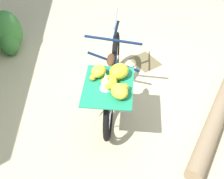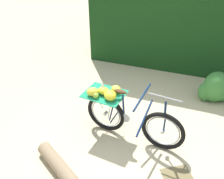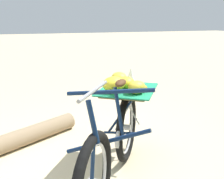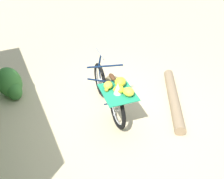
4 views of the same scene
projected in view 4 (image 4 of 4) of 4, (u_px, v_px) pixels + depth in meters
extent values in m
plane|color=beige|center=(110.00, 113.00, 4.82)|extent=(60.00, 60.00, 0.00)
torus|color=black|center=(100.00, 80.00, 5.13)|extent=(0.61, 0.52, 0.73)
torus|color=#B7B7BC|center=(100.00, 80.00, 5.13)|extent=(0.45, 0.38, 0.57)
cylinder|color=#B7B7BC|center=(100.00, 80.00, 5.13)|extent=(0.10, 0.10, 0.06)
torus|color=black|center=(117.00, 110.00, 4.33)|extent=(0.61, 0.52, 0.73)
torus|color=#B7B7BC|center=(117.00, 110.00, 4.33)|extent=(0.45, 0.38, 0.57)
cylinder|color=#B7B7BC|center=(117.00, 110.00, 4.33)|extent=(0.10, 0.10, 0.06)
cylinder|color=#0F2347|center=(105.00, 81.00, 4.79)|extent=(0.47, 0.57, 0.30)
cylinder|color=#0F2347|center=(105.00, 66.00, 4.51)|extent=(0.48, 0.57, 0.11)
cylinder|color=#0F2347|center=(111.00, 87.00, 4.43)|extent=(0.10, 0.11, 0.49)
cylinder|color=#0F2347|center=(114.00, 103.00, 4.47)|extent=(0.26, 0.31, 0.05)
cylinder|color=#0F2347|center=(114.00, 95.00, 4.31)|extent=(0.22, 0.26, 0.47)
cylinder|color=#0F2347|center=(100.00, 74.00, 5.05)|extent=(0.05, 0.05, 0.30)
cylinder|color=#0F2347|center=(100.00, 62.00, 4.87)|extent=(0.09, 0.10, 0.30)
cylinder|color=gray|center=(100.00, 53.00, 4.72)|extent=(0.42, 0.35, 0.02)
ellipsoid|color=#4C2D19|center=(112.00, 77.00, 4.23)|extent=(0.23, 0.21, 0.06)
cylinder|color=#B7B7BC|center=(110.00, 97.00, 4.60)|extent=(0.14, 0.12, 0.16)
cylinder|color=#B7B7BC|center=(115.00, 99.00, 4.29)|extent=(0.14, 0.17, 0.39)
cylinder|color=#B7B7BC|center=(120.00, 106.00, 4.13)|extent=(0.17, 0.20, 0.39)
cube|color=brown|center=(118.00, 93.00, 4.09)|extent=(0.74, 0.72, 0.02)
cube|color=#1E8C60|center=(118.00, 92.00, 4.08)|extent=(0.87, 0.85, 0.01)
ellipsoid|color=yellow|center=(119.00, 89.00, 4.03)|extent=(0.25, 0.24, 0.12)
ellipsoid|color=yellow|center=(128.00, 92.00, 3.95)|extent=(0.23, 0.20, 0.14)
ellipsoid|color=yellow|center=(120.00, 82.00, 4.18)|extent=(0.26, 0.28, 0.16)
ellipsoid|color=yellow|center=(108.00, 85.00, 4.13)|extent=(0.21, 0.23, 0.13)
sphere|color=gold|center=(115.00, 90.00, 4.05)|extent=(0.09, 0.09, 0.09)
sphere|color=gold|center=(106.00, 90.00, 4.06)|extent=(0.07, 0.07, 0.07)
sphere|color=#8CAD38|center=(129.00, 90.00, 4.05)|extent=(0.10, 0.10, 0.10)
cone|color=white|center=(118.00, 88.00, 3.97)|extent=(0.20, 0.20, 0.21)
cylinder|color=#937A5B|center=(173.00, 98.00, 5.04)|extent=(1.07, 1.86, 0.21)
ellipsoid|color=#387533|center=(9.00, 82.00, 5.09)|extent=(0.55, 0.50, 0.69)
ellipsoid|color=#387533|center=(6.00, 83.00, 5.26)|extent=(0.38, 0.34, 0.48)
ellipsoid|color=#387533|center=(14.00, 91.00, 5.05)|extent=(0.34, 0.31, 0.45)
cylinder|color=#4C3823|center=(12.00, 93.00, 5.25)|extent=(0.05, 0.05, 0.14)
cube|color=olive|center=(114.00, 80.00, 5.78)|extent=(0.44, 0.36, 0.01)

